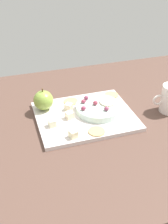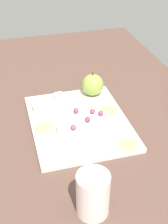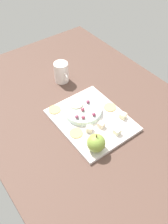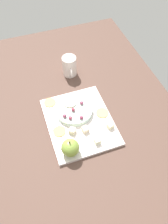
# 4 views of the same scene
# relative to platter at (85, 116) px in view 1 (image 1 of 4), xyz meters

# --- Properties ---
(table) EXTENTS (1.40, 0.86, 0.04)m
(table) POSITION_rel_platter_xyz_m (-0.01, -0.02, -0.03)
(table) COLOR brown
(table) RESTS_ON ground
(platter) EXTENTS (0.33, 0.27, 0.01)m
(platter) POSITION_rel_platter_xyz_m (0.00, 0.00, 0.00)
(platter) COLOR silver
(platter) RESTS_ON table
(serving_dish) EXTENTS (0.16, 0.16, 0.02)m
(serving_dish) POSITION_rel_platter_xyz_m (0.05, 0.01, 0.02)
(serving_dish) COLOR silver
(serving_dish) RESTS_ON platter
(apple_whole) EXTENTS (0.07, 0.07, 0.07)m
(apple_whole) POSITION_rel_platter_xyz_m (-0.13, 0.08, 0.04)
(apple_whole) COLOR #86A640
(apple_whole) RESTS_ON platter
(apple_stem) EXTENTS (0.01, 0.01, 0.01)m
(apple_stem) POSITION_rel_platter_xyz_m (-0.13, 0.08, 0.08)
(apple_stem) COLOR brown
(apple_stem) RESTS_ON apple_whole
(cheese_cube_0) EXTENTS (0.03, 0.03, 0.02)m
(cheese_cube_0) POSITION_rel_platter_xyz_m (-0.07, -0.11, 0.02)
(cheese_cube_0) COLOR #F9F0BC
(cheese_cube_0) RESTS_ON platter
(cheese_cube_1) EXTENTS (0.03, 0.03, 0.02)m
(cheese_cube_1) POSITION_rel_platter_xyz_m (-0.04, 0.05, 0.02)
(cheese_cube_1) COLOR #F8E4BF
(cheese_cube_1) RESTS_ON platter
(cheese_cube_2) EXTENTS (0.02, 0.02, 0.02)m
(cheese_cube_2) POSITION_rel_platter_xyz_m (-0.12, -0.03, 0.02)
(cheese_cube_2) COLOR #EDECC3
(cheese_cube_2) RESTS_ON platter
(cheese_cube_3) EXTENTS (0.03, 0.03, 0.02)m
(cheese_cube_3) POSITION_rel_platter_xyz_m (-0.06, -0.01, 0.02)
(cheese_cube_3) COLOR #F9E3C0
(cheese_cube_3) RESTS_ON platter
(cracker_0) EXTENTS (0.05, 0.05, 0.00)m
(cracker_0) POSITION_rel_platter_xyz_m (0.14, 0.09, 0.01)
(cracker_0) COLOR tan
(cracker_0) RESTS_ON platter
(cracker_1) EXTENTS (0.05, 0.05, 0.00)m
(cracker_1) POSITION_rel_platter_xyz_m (0.00, -0.10, 0.01)
(cracker_1) COLOR tan
(cracker_1) RESTS_ON platter
(cracker_2) EXTENTS (0.05, 0.05, 0.00)m
(cracker_2) POSITION_rel_platter_xyz_m (-0.02, 0.09, 0.01)
(cracker_2) COLOR tan
(cracker_2) RESTS_ON platter
(grape_0) EXTENTS (0.02, 0.02, 0.01)m
(grape_0) POSITION_rel_platter_xyz_m (-0.01, -0.01, 0.04)
(grape_0) COLOR #8B324D
(grape_0) RESTS_ON serving_dish
(grape_1) EXTENTS (0.02, 0.02, 0.02)m
(grape_1) POSITION_rel_platter_xyz_m (0.02, 0.06, 0.04)
(grape_1) COLOR #883B56
(grape_1) RESTS_ON serving_dish
(grape_2) EXTENTS (0.02, 0.02, 0.02)m
(grape_2) POSITION_rel_platter_xyz_m (0.04, 0.01, 0.04)
(grape_2) COLOR #98374A
(grape_2) RESTS_ON serving_dish
(grape_3) EXTENTS (0.02, 0.02, 0.01)m
(grape_3) POSITION_rel_platter_xyz_m (0.01, 0.04, 0.04)
(grape_3) COLOR #99394F
(grape_3) RESTS_ON serving_dish
(grape_4) EXTENTS (0.02, 0.02, 0.01)m
(grape_4) POSITION_rel_platter_xyz_m (0.07, -0.03, 0.04)
(grape_4) COLOR #8A3A56
(grape_4) RESTS_ON serving_dish
(apple_slice_0) EXTENTS (0.06, 0.06, 0.01)m
(apple_slice_0) POSITION_rel_platter_xyz_m (0.09, 0.01, 0.03)
(apple_slice_0) COLOR beige
(apple_slice_0) RESTS_ON serving_dish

